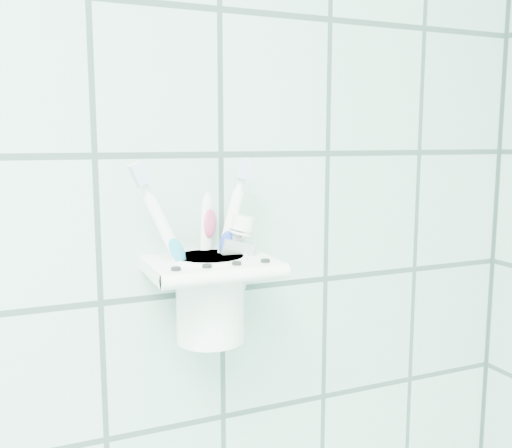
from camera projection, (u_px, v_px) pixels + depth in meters
holder_bracket at (211, 268)px, 0.60m from camera, size 0.13×0.11×0.04m
cup at (210, 295)px, 0.61m from camera, size 0.08×0.08×0.09m
toothbrush_pink at (215, 241)px, 0.59m from camera, size 0.08×0.02×0.20m
toothbrush_blue at (202, 226)px, 0.61m from camera, size 0.04×0.06×0.23m
toothbrush_orange at (203, 242)px, 0.61m from camera, size 0.05×0.02×0.19m
toothpaste_tube at (220, 264)px, 0.61m from camera, size 0.05×0.03×0.13m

